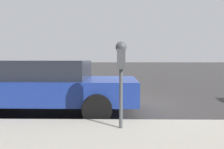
# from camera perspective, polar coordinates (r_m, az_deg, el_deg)

# --- Properties ---
(ground_plane) EXTENTS (220.00, 220.00, 0.00)m
(ground_plane) POSITION_cam_1_polar(r_m,az_deg,el_deg) (6.60, -0.73, -7.96)
(ground_plane) COLOR #3D3A3A
(parking_meter) EXTENTS (0.21, 0.19, 1.49)m
(parking_meter) POSITION_cam_1_polar(r_m,az_deg,el_deg) (3.72, 2.37, 3.22)
(parking_meter) COLOR #4C5156
(parking_meter) RESTS_ON sidewalk
(car_blue) EXTENTS (2.18, 4.75, 1.33)m
(car_blue) POSITION_cam_1_polar(r_m,az_deg,el_deg) (5.85, -18.03, -2.51)
(car_blue) COLOR navy
(car_blue) RESTS_ON ground_plane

